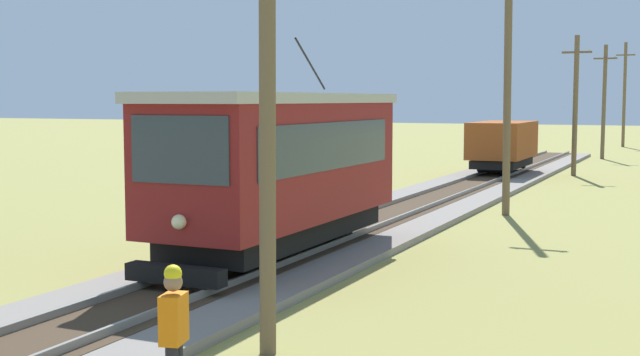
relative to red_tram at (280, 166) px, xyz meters
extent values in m
cube|color=maroon|center=(0.00, 0.02, 0.11)|extent=(2.50, 8.00, 2.60)
cube|color=#B2ADA3|center=(0.00, 0.02, 1.52)|extent=(2.60, 8.32, 0.22)
cube|color=black|center=(0.00, 0.02, -1.47)|extent=(2.10, 7.04, 0.44)
cube|color=#2D3842|center=(0.00, -3.99, 0.57)|extent=(2.10, 0.03, 1.25)
cube|color=#2D3842|center=(1.26, 0.02, 0.47)|extent=(0.02, 6.72, 1.04)
sphere|color=#F4EAB2|center=(0.00, -4.04, -0.74)|extent=(0.28, 0.28, 0.28)
cylinder|color=black|center=(0.00, 1.62, 2.33)|extent=(0.05, 1.67, 1.19)
cube|color=black|center=(0.00, -4.18, -1.69)|extent=(2.00, 0.36, 0.32)
cylinder|color=black|center=(0.00, -2.22, -1.47)|extent=(1.54, 0.80, 0.80)
cylinder|color=black|center=(0.00, 2.26, -1.47)|extent=(1.54, 0.80, 0.80)
cube|color=#93471E|center=(0.00, 23.14, -0.42)|extent=(2.40, 5.20, 1.70)
cube|color=black|center=(0.00, 23.14, -1.49)|extent=(2.02, 4.78, 0.38)
cylinder|color=black|center=(0.00, 21.58, -1.49)|extent=(1.54, 0.76, 0.76)
cylinder|color=black|center=(0.00, 24.70, -1.49)|extent=(1.54, 0.76, 0.76)
cylinder|color=brown|center=(3.02, -6.25, 1.23)|extent=(0.24, 0.29, 6.84)
cylinder|color=brown|center=(3.02, 9.71, 1.97)|extent=(0.24, 0.50, 8.33)
cylinder|color=brown|center=(3.02, 25.21, 1.18)|extent=(0.24, 0.27, 6.75)
cube|color=brown|center=(3.02, 25.21, 3.75)|extent=(1.40, 0.10, 0.10)
cylinder|color=silver|center=(2.47, 25.21, 3.85)|extent=(0.08, 0.08, 0.10)
cylinder|color=silver|center=(3.57, 25.21, 3.85)|extent=(0.08, 0.08, 0.10)
cylinder|color=brown|center=(3.02, 37.99, 1.34)|extent=(0.24, 0.50, 7.07)
cube|color=brown|center=(3.02, 37.99, 4.02)|extent=(1.40, 0.10, 0.10)
cylinder|color=silver|center=(2.47, 37.99, 4.12)|extent=(0.08, 0.08, 0.10)
cylinder|color=silver|center=(3.57, 37.99, 4.12)|extent=(0.08, 0.08, 0.10)
cylinder|color=brown|center=(3.02, 52.50, 1.85)|extent=(0.24, 0.49, 8.10)
cube|color=brown|center=(3.02, 52.50, 4.93)|extent=(1.40, 0.10, 0.10)
cylinder|color=silver|center=(2.47, 52.50, 5.03)|extent=(0.08, 0.08, 0.10)
cylinder|color=silver|center=(3.57, 52.50, 5.03)|extent=(0.08, 0.08, 0.10)
cube|color=orange|center=(3.15, -8.82, -1.04)|extent=(0.32, 0.43, 0.58)
sphere|color=#936B51|center=(3.15, -8.82, -0.61)|extent=(0.22, 0.22, 0.22)
sphere|color=yellow|center=(3.15, -8.82, -0.51)|extent=(0.21, 0.21, 0.21)
camera|label=1|loc=(8.64, -16.75, 1.48)|focal=47.05mm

